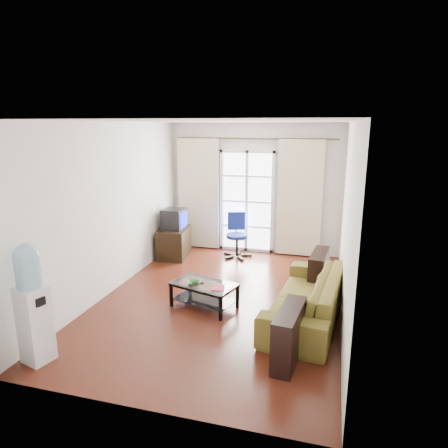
# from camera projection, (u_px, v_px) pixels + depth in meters

# --- Properties ---
(floor) EXTENTS (5.20, 5.20, 0.00)m
(floor) POSITION_uv_depth(u_px,v_px,m) (221.00, 299.00, 6.25)
(floor) COLOR #512013
(floor) RESTS_ON ground
(ceiling) EXTENTS (5.20, 5.20, 0.00)m
(ceiling) POSITION_uv_depth(u_px,v_px,m) (220.00, 121.00, 5.59)
(ceiling) COLOR white
(ceiling) RESTS_ON wall_back
(wall_back) EXTENTS (3.60, 0.02, 2.70)m
(wall_back) POSITION_uv_depth(u_px,v_px,m) (254.00, 189.00, 8.35)
(wall_back) COLOR silver
(wall_back) RESTS_ON floor
(wall_front) EXTENTS (3.60, 0.02, 2.70)m
(wall_front) POSITION_uv_depth(u_px,v_px,m) (139.00, 278.00, 3.49)
(wall_front) COLOR silver
(wall_front) RESTS_ON floor
(wall_left) EXTENTS (0.02, 5.20, 2.70)m
(wall_left) POSITION_uv_depth(u_px,v_px,m) (113.00, 208.00, 6.38)
(wall_left) COLOR silver
(wall_left) RESTS_ON floor
(wall_right) EXTENTS (0.02, 5.20, 2.70)m
(wall_right) POSITION_uv_depth(u_px,v_px,m) (347.00, 223.00, 5.46)
(wall_right) COLOR silver
(wall_right) RESTS_ON floor
(french_door) EXTENTS (1.16, 0.06, 2.15)m
(french_door) POSITION_uv_depth(u_px,v_px,m) (247.00, 202.00, 8.40)
(french_door) COLOR white
(french_door) RESTS_ON wall_back
(curtain_rod) EXTENTS (3.30, 0.04, 0.04)m
(curtain_rod) POSITION_uv_depth(u_px,v_px,m) (254.00, 139.00, 8.01)
(curtain_rod) COLOR #4C3F2D
(curtain_rod) RESTS_ON wall_back
(curtain_left) EXTENTS (0.90, 0.07, 2.35)m
(curtain_left) POSITION_uv_depth(u_px,v_px,m) (198.00, 194.00, 8.58)
(curtain_left) COLOR beige
(curtain_left) RESTS_ON curtain_rod
(curtain_right) EXTENTS (0.90, 0.07, 2.35)m
(curtain_right) POSITION_uv_depth(u_px,v_px,m) (300.00, 199.00, 8.03)
(curtain_right) COLOR beige
(curtain_right) RESTS_ON curtain_rod
(radiator) EXTENTS (0.64, 0.12, 0.64)m
(radiator) POSITION_uv_depth(u_px,v_px,m) (290.00, 240.00, 8.30)
(radiator) COLOR gray
(radiator) RESTS_ON floor
(sofa) EXTENTS (2.38, 1.33, 0.64)m
(sofa) POSITION_uv_depth(u_px,v_px,m) (307.00, 297.00, 5.57)
(sofa) COLOR brown
(sofa) RESTS_ON floor
(coffee_table) EXTENTS (1.04, 0.77, 0.38)m
(coffee_table) POSITION_uv_depth(u_px,v_px,m) (204.00, 292.00, 5.92)
(coffee_table) COLOR silver
(coffee_table) RESTS_ON floor
(bowl) EXTENTS (0.31, 0.31, 0.05)m
(bowl) POSITION_uv_depth(u_px,v_px,m) (194.00, 283.00, 5.84)
(bowl) COLOR #318849
(bowl) RESTS_ON coffee_table
(book) EXTENTS (0.24, 0.29, 0.02)m
(book) POSITION_uv_depth(u_px,v_px,m) (212.00, 287.00, 5.70)
(book) COLOR #A2141F
(book) RESTS_ON coffee_table
(remote) EXTENTS (0.17, 0.10, 0.02)m
(remote) POSITION_uv_depth(u_px,v_px,m) (198.00, 283.00, 5.88)
(remote) COLOR black
(remote) RESTS_ON coffee_table
(tv_stand) EXTENTS (0.64, 0.88, 0.60)m
(tv_stand) POSITION_uv_depth(u_px,v_px,m) (174.00, 243.00, 8.19)
(tv_stand) COLOR black
(tv_stand) RESTS_ON floor
(crt_tv) EXTENTS (0.46, 0.45, 0.41)m
(crt_tv) POSITION_uv_depth(u_px,v_px,m) (173.00, 219.00, 8.06)
(crt_tv) COLOR black
(crt_tv) RESTS_ON tv_stand
(task_chair) EXTENTS (0.78, 0.78, 0.91)m
(task_chair) POSITION_uv_depth(u_px,v_px,m) (237.00, 244.00, 8.20)
(task_chair) COLOR black
(task_chair) RESTS_ON floor
(water_cooler) EXTENTS (0.35, 0.35, 1.42)m
(water_cooler) POSITION_uv_depth(u_px,v_px,m) (32.00, 301.00, 4.45)
(water_cooler) COLOR white
(water_cooler) RESTS_ON floor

